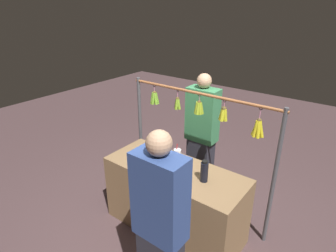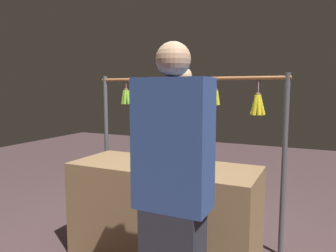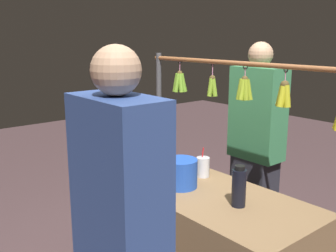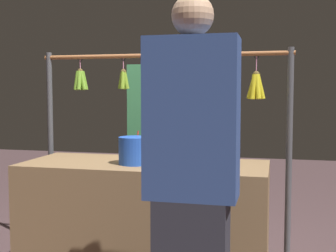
{
  "view_description": "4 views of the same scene",
  "coord_description": "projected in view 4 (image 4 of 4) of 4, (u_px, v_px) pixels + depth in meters",
  "views": [
    {
      "loc": [
        -1.56,
        2.15,
        2.49
      ],
      "look_at": [
        0.09,
        0.0,
        1.3
      ],
      "focal_mm": 30.4,
      "sensor_mm": 36.0,
      "label": 1
    },
    {
      "loc": [
        -1.17,
        2.37,
        1.47
      ],
      "look_at": [
        -0.05,
        0.0,
        1.16
      ],
      "focal_mm": 34.05,
      "sensor_mm": 36.0,
      "label": 2
    },
    {
      "loc": [
        -1.69,
        1.6,
        1.74
      ],
      "look_at": [
        0.25,
        0.0,
        1.16
      ],
      "focal_mm": 42.34,
      "sensor_mm": 36.0,
      "label": 3
    },
    {
      "loc": [
        -0.84,
        2.77,
        1.29
      ],
      "look_at": [
        -0.16,
        0.0,
        1.07
      ],
      "focal_mm": 47.62,
      "sensor_mm": 36.0,
      "label": 4
    }
  ],
  "objects": [
    {
      "name": "water_bottle",
      "position": [
        200.0,
        148.0,
        2.81
      ],
      "size": [
        0.08,
        0.08,
        0.23
      ],
      "color": "black",
      "rests_on": "market_counter"
    },
    {
      "name": "drink_cup",
      "position": [
        139.0,
        149.0,
        3.1
      ],
      "size": [
        0.09,
        0.09,
        0.19
      ],
      "color": "silver",
      "rests_on": "market_counter"
    },
    {
      "name": "customer_person",
      "position": [
        192.0,
        190.0,
        1.99
      ],
      "size": [
        0.41,
        0.22,
        1.71
      ],
      "color": "#2D2D38",
      "rests_on": "ground"
    },
    {
      "name": "display_rack",
      "position": [
        165.0,
        111.0,
        3.34
      ],
      "size": [
        1.91,
        0.13,
        1.6
      ],
      "color": "#4C4C51",
      "rests_on": "ground"
    },
    {
      "name": "vendor_person",
      "position": [
        154.0,
        145.0,
        3.75
      ],
      "size": [
        0.4,
        0.22,
        1.7
      ],
      "color": "#2D2D38",
      "rests_on": "ground"
    },
    {
      "name": "blue_bucket",
      "position": [
        135.0,
        151.0,
        2.86
      ],
      "size": [
        0.21,
        0.21,
        0.18
      ],
      "primitive_type": "cylinder",
      "color": "blue",
      "rests_on": "market_counter"
    },
    {
      "name": "market_counter",
      "position": [
        145.0,
        224.0,
        2.95
      ],
      "size": [
        1.6,
        0.64,
        0.82
      ],
      "primitive_type": "cube",
      "color": "olive",
      "rests_on": "ground"
    }
  ]
}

